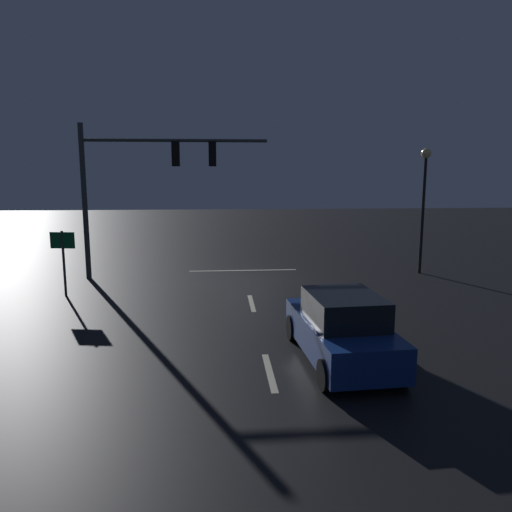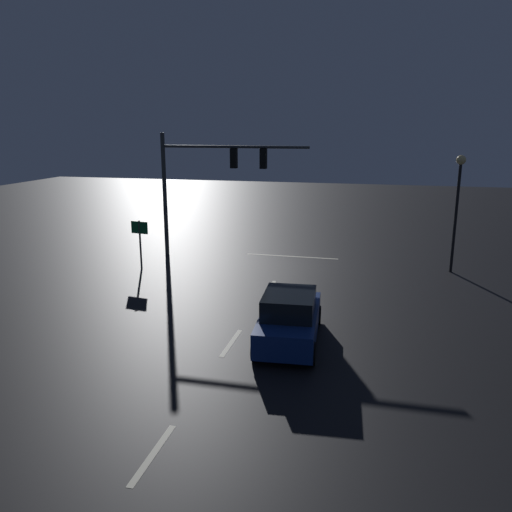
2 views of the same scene
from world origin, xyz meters
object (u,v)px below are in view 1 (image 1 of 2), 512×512
Objects in this scene: car_approaching at (341,329)px; route_sign at (63,249)px; traffic_signal_assembly at (144,172)px; street_lamp_left_kerb at (424,188)px.

route_sign reaches higher than car_approaching.
traffic_signal_assembly is 12.29m from car_approaching.
car_approaching is at bearing 140.98° from route_sign.
street_lamp_left_kerb reaches higher than car_approaching.
traffic_signal_assembly reaches higher than car_approaching.
car_approaching is (-6.03, 10.03, -3.75)m from traffic_signal_assembly.
street_lamp_left_kerb is 15.26m from route_sign.
traffic_signal_assembly is at bearing -58.98° from car_approaching.
street_lamp_left_kerb is (-6.19, -10.02, 3.05)m from car_approaching.
traffic_signal_assembly is 12.25m from street_lamp_left_kerb.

